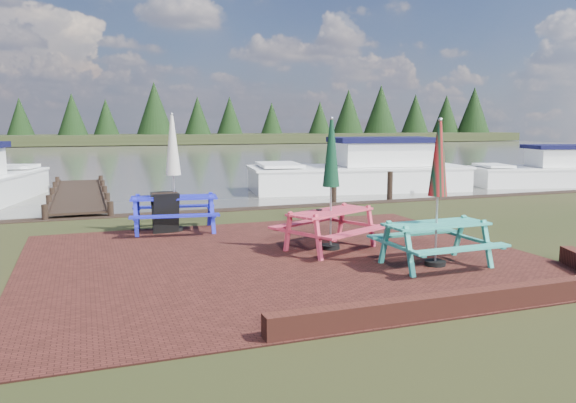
% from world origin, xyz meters
% --- Properties ---
extents(ground, '(120.00, 120.00, 0.00)m').
position_xyz_m(ground, '(0.00, 0.00, 0.00)').
color(ground, black).
rests_on(ground, ground).
extents(paving, '(9.00, 7.50, 0.02)m').
position_xyz_m(paving, '(0.00, 1.00, 0.01)').
color(paving, '#351510').
rests_on(paving, ground).
extents(brick_wall, '(6.21, 1.79, 0.30)m').
position_xyz_m(brick_wall, '(2.15, -2.42, 0.15)').
color(brick_wall, '#4C1E16').
rests_on(brick_wall, ground).
extents(water, '(120.00, 60.00, 0.02)m').
position_xyz_m(water, '(0.00, 37.00, 0.00)').
color(water, '#413E38').
rests_on(water, ground).
extents(far_treeline, '(120.00, 10.00, 8.10)m').
position_xyz_m(far_treeline, '(0.00, 66.00, 3.28)').
color(far_treeline, black).
rests_on(far_treeline, ground).
extents(picnic_table_teal, '(1.85, 1.65, 2.50)m').
position_xyz_m(picnic_table_teal, '(2.28, -0.40, 0.88)').
color(picnic_table_teal, teal).
rests_on(picnic_table_teal, ground).
extents(picnic_table_red, '(2.34, 2.24, 2.53)m').
position_xyz_m(picnic_table_red, '(1.12, 1.39, 0.89)').
color(picnic_table_red, '#C23148').
rests_on(picnic_table_red, ground).
extents(picnic_table_blue, '(2.11, 1.93, 2.64)m').
position_xyz_m(picnic_table_blue, '(-1.43, 4.30, 0.93)').
color(picnic_table_blue, '#171BB3').
rests_on(picnic_table_blue, ground).
extents(chalkboard, '(0.59, 0.58, 0.92)m').
position_xyz_m(chalkboard, '(-1.65, 4.16, 0.47)').
color(chalkboard, black).
rests_on(chalkboard, ground).
extents(jetty, '(1.76, 9.08, 1.00)m').
position_xyz_m(jetty, '(-3.50, 11.28, 0.11)').
color(jetty, black).
rests_on(jetty, ground).
extents(boat_near, '(8.85, 4.18, 2.30)m').
position_xyz_m(boat_near, '(7.03, 11.36, 0.49)').
color(boat_near, white).
rests_on(boat_near, ground).
extents(boat_far, '(6.46, 3.58, 1.91)m').
position_xyz_m(boat_far, '(15.14, 10.11, 0.37)').
color(boat_far, white).
rests_on(boat_far, ground).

